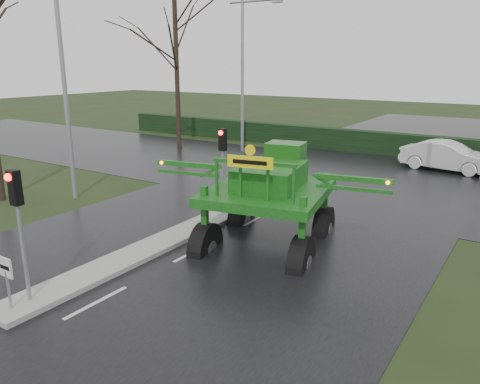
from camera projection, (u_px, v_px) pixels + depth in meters
The scene contains 13 objects.
ground at pixel (97, 303), 11.98m from camera, with size 140.00×140.00×0.00m, color black.
road_main at pixel (282, 206), 20.04m from camera, with size 14.00×80.00×0.02m, color black.
road_cross at pixel (335, 178), 24.88m from camera, with size 80.00×12.00×0.02m, color black.
median_island at pixel (143, 251), 15.06m from camera, with size 1.20×10.00×0.16m, color gray.
hedge_row at pixel (382, 143), 31.13m from camera, with size 44.00×0.90×1.50m, color black.
keep_left_sign at pixel (6, 275), 11.17m from camera, with size 0.50×0.07×1.35m.
traffic_signal_near at pixel (17, 208), 11.16m from camera, with size 0.26×0.33×3.52m.
traffic_signal_mid at pixel (223, 153), 18.01m from camera, with size 0.26×0.33×3.52m.
street_light_left_near at pixel (67, 61), 19.53m from camera, with size 3.85×0.30×10.00m.
street_light_left_far at pixel (246, 62), 30.82m from camera, with size 3.85×0.30×10.00m.
tree_left_far at pixel (176, 44), 31.17m from camera, with size 7.70×7.70×13.26m.
crop_sprayer at pixel (207, 185), 15.04m from camera, with size 7.96×5.67×4.52m.
white_sedan at pixel (446, 171), 26.60m from camera, with size 1.74×5.00×1.65m, color silver.
Camera 1 is at (8.98, -7.00, 5.95)m, focal length 35.00 mm.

